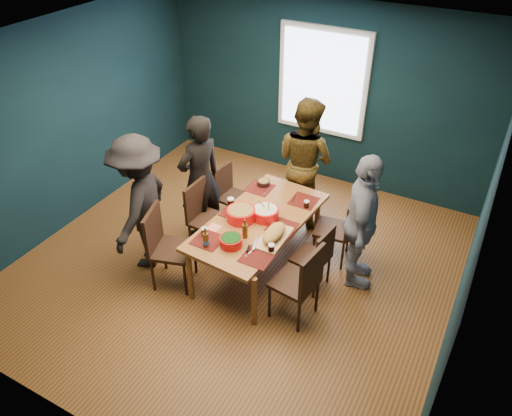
{
  "coord_description": "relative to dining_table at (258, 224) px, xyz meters",
  "views": [
    {
      "loc": [
        2.43,
        -4.02,
        4.15
      ],
      "look_at": [
        0.21,
        0.08,
        0.89
      ],
      "focal_mm": 35.0,
      "sensor_mm": 36.0,
      "label": 1
    }
  ],
  "objects": [
    {
      "name": "room",
      "position": [
        -0.23,
        0.16,
        0.73
      ],
      "size": [
        5.01,
        5.01,
        2.71
      ],
      "color": "brown",
      "rests_on": "ground"
    },
    {
      "name": "dining_table",
      "position": [
        0.0,
        0.0,
        0.0
      ],
      "size": [
        1.07,
        1.93,
        0.71
      ],
      "rotation": [
        0.0,
        0.0,
        -0.08
      ],
      "color": "brown",
      "rests_on": "floor"
    },
    {
      "name": "chair_left_far",
      "position": [
        -0.8,
        0.65,
        -0.15
      ],
      "size": [
        0.41,
        0.41,
        0.84
      ],
      "rotation": [
        0.0,
        0.0,
        -0.1
      ],
      "color": "black",
      "rests_on": "floor"
    },
    {
      "name": "chair_left_mid",
      "position": [
        -0.77,
        -0.01,
        -0.09
      ],
      "size": [
        0.44,
        0.44,
        0.95
      ],
      "rotation": [
        0.0,
        0.0,
        -0.02
      ],
      "color": "black",
      "rests_on": "floor"
    },
    {
      "name": "chair_left_near",
      "position": [
        -0.83,
        -0.75,
        -0.06
      ],
      "size": [
        0.57,
        0.57,
        1.0
      ],
      "rotation": [
        0.0,
        0.0,
        0.3
      ],
      "color": "black",
      "rests_on": "floor"
    },
    {
      "name": "chair_right_far",
      "position": [
        0.81,
        0.59,
        -0.1
      ],
      "size": [
        0.48,
        0.48,
        0.92
      ],
      "rotation": [
        0.0,
        0.0,
        0.16
      ],
      "color": "black",
      "rests_on": "floor"
    },
    {
      "name": "chair_right_mid",
      "position": [
        0.76,
        -0.01,
        -0.15
      ],
      "size": [
        0.43,
        0.43,
        0.84
      ],
      "rotation": [
        0.0,
        0.0,
        -0.13
      ],
      "color": "black",
      "rests_on": "floor"
    },
    {
      "name": "chair_right_near",
      "position": [
        0.81,
        -0.54,
        -0.08
      ],
      "size": [
        0.49,
        0.49,
        0.97
      ],
      "rotation": [
        0.0,
        0.0,
        -0.14
      ],
      "color": "black",
      "rests_on": "floor"
    },
    {
      "name": "person_far_left",
      "position": [
        -0.97,
        0.24,
        0.21
      ],
      "size": [
        0.6,
        0.73,
        1.71
      ],
      "primitive_type": "imported",
      "rotation": [
        0.0,
        0.0,
        4.36
      ],
      "color": "black",
      "rests_on": "floor"
    },
    {
      "name": "person_back",
      "position": [
        0.03,
        1.25,
        0.24
      ],
      "size": [
        1.02,
        0.89,
        1.76
      ],
      "primitive_type": "imported",
      "rotation": [
        0.0,
        0.0,
        2.83
      ],
      "color": "black",
      "rests_on": "floor"
    },
    {
      "name": "person_right",
      "position": [
        1.12,
        0.32,
        0.2
      ],
      "size": [
        0.68,
        1.06,
        1.68
      ],
      "primitive_type": "imported",
      "rotation": [
        0.0,
        0.0,
        1.86
      ],
      "color": "silver",
      "rests_on": "floor"
    },
    {
      "name": "person_near_left",
      "position": [
        -1.26,
        -0.57,
        0.22
      ],
      "size": [
        0.9,
        1.24,
        1.72
      ],
      "primitive_type": "imported",
      "rotation": [
        0.0,
        0.0,
        4.96
      ],
      "color": "black",
      "rests_on": "floor"
    },
    {
      "name": "bowl_salad",
      "position": [
        -0.18,
        -0.09,
        0.14
      ],
      "size": [
        0.34,
        0.34,
        0.14
      ],
      "color": "red",
      "rests_on": "dining_table"
    },
    {
      "name": "bowl_dumpling",
      "position": [
        0.05,
        0.07,
        0.14
      ],
      "size": [
        0.31,
        0.31,
        0.29
      ],
      "color": "red",
      "rests_on": "dining_table"
    },
    {
      "name": "bowl_herbs",
      "position": [
        -0.04,
        -0.56,
        0.13
      ],
      "size": [
        0.25,
        0.25,
        0.11
      ],
      "color": "red",
      "rests_on": "dining_table"
    },
    {
      "name": "cutting_board",
      "position": [
        0.32,
        -0.23,
        0.13
      ],
      "size": [
        0.31,
        0.64,
        0.14
      ],
      "rotation": [
        0.0,
        0.0,
        0.02
      ],
      "color": "tan",
      "rests_on": "dining_table"
    },
    {
      "name": "small_bowl",
      "position": [
        -0.3,
        0.69,
        0.1
      ],
      "size": [
        0.17,
        0.17,
        0.07
      ],
      "color": "black",
      "rests_on": "dining_table"
    },
    {
      "name": "beer_bottle_a",
      "position": [
        -0.27,
        -0.7,
        0.15
      ],
      "size": [
        0.07,
        0.07,
        0.24
      ],
      "color": "#4D2C0D",
      "rests_on": "dining_table"
    },
    {
      "name": "beer_bottle_b",
      "position": [
        0.02,
        -0.36,
        0.16
      ],
      "size": [
        0.06,
        0.06,
        0.24
      ],
      "color": "#4D2C0D",
      "rests_on": "dining_table"
    },
    {
      "name": "cola_glass_a",
      "position": [
        -0.39,
        -0.55,
        0.12
      ],
      "size": [
        0.07,
        0.07,
        0.1
      ],
      "color": "black",
      "rests_on": "dining_table"
    },
    {
      "name": "cola_glass_b",
      "position": [
        0.4,
        -0.45,
        0.12
      ],
      "size": [
        0.07,
        0.07,
        0.1
      ],
      "color": "black",
      "rests_on": "dining_table"
    },
    {
      "name": "cola_glass_c",
      "position": [
        0.39,
        0.49,
        0.12
      ],
      "size": [
        0.07,
        0.07,
        0.09
      ],
      "color": "black",
      "rests_on": "dining_table"
    },
    {
      "name": "cola_glass_d",
      "position": [
        -0.42,
        0.08,
        0.13
      ],
      "size": [
        0.08,
        0.08,
        0.12
      ],
      "color": "black",
      "rests_on": "dining_table"
    },
    {
      "name": "napkin_a",
      "position": [
        0.32,
        0.05,
        0.07
      ],
      "size": [
        0.18,
        0.18,
        0.0
      ],
      "primitive_type": "cube",
      "rotation": [
        0.0,
        0.0,
        0.34
      ],
      "color": "#FD7B6A",
      "rests_on": "dining_table"
    },
    {
      "name": "napkin_b",
      "position": [
        -0.37,
        -0.38,
        0.07
      ],
      "size": [
        0.14,
        0.14,
        0.0
      ],
      "primitive_type": "cube",
      "rotation": [
        0.0,
        0.0,
        -0.02
      ],
      "color": "#FD7B6A",
      "rests_on": "dining_table"
    },
    {
      "name": "napkin_c",
      "position": [
        0.34,
        -0.66,
        0.07
      ],
      "size": [
        0.19,
        0.19,
        0.0
      ],
      "primitive_type": "cube",
      "rotation": [
        0.0,
        0.0,
        0.52
      ],
      "color": "#FD7B6A",
      "rests_on": "dining_table"
    }
  ]
}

